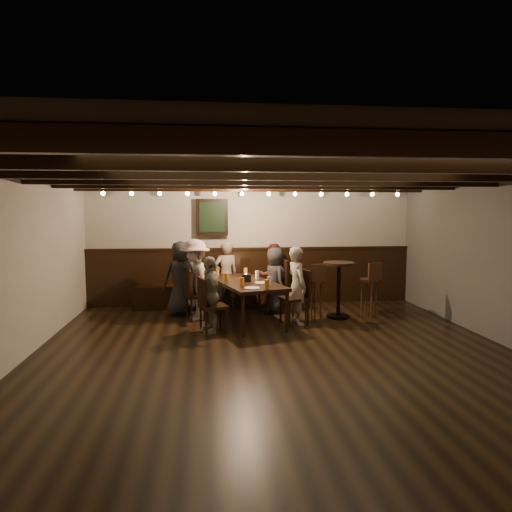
{
  "coord_description": "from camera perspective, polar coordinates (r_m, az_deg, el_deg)",
  "views": [
    {
      "loc": [
        -0.93,
        -5.61,
        1.93
      ],
      "look_at": [
        -0.16,
        1.3,
        1.2
      ],
      "focal_mm": 32.0,
      "sensor_mm": 36.0,
      "label": 1
    }
  ],
  "objects": [
    {
      "name": "person_left_far",
      "position": [
        7.08,
        -5.77,
        -4.84
      ],
      "size": [
        0.47,
        0.75,
        1.2
      ],
      "primitive_type": "imported",
      "rotation": [
        0.0,
        0.0,
        -1.3
      ],
      "color": "gray",
      "rests_on": "floor"
    },
    {
      "name": "plate_far",
      "position": [
        7.5,
        0.75,
        -3.37
      ],
      "size": [
        0.24,
        0.24,
        0.01
      ],
      "primitive_type": "cylinder",
      "color": "white",
      "rests_on": "dining_table"
    },
    {
      "name": "person_bench_left",
      "position": [
        8.32,
        -9.36,
        -2.75
      ],
      "size": [
        0.75,
        0.59,
        1.35
      ],
      "primitive_type": "imported",
      "rotation": [
        0.0,
        0.0,
        3.41
      ],
      "color": "black",
      "rests_on": "floor"
    },
    {
      "name": "pint_e",
      "position": [
        7.21,
        -1.73,
        -3.25
      ],
      "size": [
        0.07,
        0.07,
        0.14
      ],
      "primitive_type": "cylinder",
      "color": "#BF7219",
      "rests_on": "dining_table"
    },
    {
      "name": "pint_g",
      "position": [
        6.99,
        1.34,
        -3.55
      ],
      "size": [
        0.07,
        0.07,
        0.14
      ],
      "primitive_type": "cylinder",
      "color": "#BF7219",
      "rests_on": "dining_table"
    },
    {
      "name": "bar_stool_left",
      "position": [
        7.88,
        7.2,
        -5.43
      ],
      "size": [
        0.33,
        0.35,
        1.0
      ],
      "rotation": [
        0.0,
        0.0,
        0.27
      ],
      "color": "#382112",
      "rests_on": "floor"
    },
    {
      "name": "condiment_caddy",
      "position": [
        7.66,
        -1.22,
        -2.78
      ],
      "size": [
        0.15,
        0.1,
        0.12
      ],
      "primitive_type": "cube",
      "color": "black",
      "rests_on": "dining_table"
    },
    {
      "name": "bar_stool_right",
      "position": [
        8.21,
        13.94,
        -5.09
      ],
      "size": [
        0.34,
        0.35,
        1.0
      ],
      "rotation": [
        0.0,
        0.0,
        0.31
      ],
      "color": "#382112",
      "rests_on": "floor"
    },
    {
      "name": "chair_right_near",
      "position": [
        8.46,
        2.17,
        -5.07
      ],
      "size": [
        0.55,
        0.55,
        0.99
      ],
      "rotation": [
        0.0,
        0.0,
        1.84
      ],
      "color": "black",
      "rests_on": "floor"
    },
    {
      "name": "high_top_table",
      "position": [
        8.15,
        10.3,
        -3.13
      ],
      "size": [
        0.56,
        0.56,
        0.99
      ],
      "color": "black",
      "rests_on": "floor"
    },
    {
      "name": "chair_left_near",
      "position": [
        8.0,
        -7.33,
        -6.0
      ],
      "size": [
        0.49,
        0.49,
        0.88
      ],
      "rotation": [
        0.0,
        0.0,
        -1.3
      ],
      "color": "black",
      "rests_on": "floor"
    },
    {
      "name": "chair_left_far",
      "position": [
        7.16,
        -5.5,
        -7.45
      ],
      "size": [
        0.49,
        0.49,
        0.87
      ],
      "rotation": [
        0.0,
        0.0,
        -1.3
      ],
      "color": "black",
      "rests_on": "floor"
    },
    {
      "name": "room",
      "position": [
        7.89,
        -1.61,
        -0.21
      ],
      "size": [
        7.0,
        7.0,
        7.0
      ],
      "color": "black",
      "rests_on": "ground"
    },
    {
      "name": "person_right_far",
      "position": [
        7.62,
        5.15,
        -3.7
      ],
      "size": [
        0.43,
        0.54,
        1.29
      ],
      "primitive_type": "imported",
      "rotation": [
        0.0,
        0.0,
        1.84
      ],
      "color": "#9F8F87",
      "rests_on": "floor"
    },
    {
      "name": "person_bench_right",
      "position": [
        8.89,
        2.05,
        -2.45
      ],
      "size": [
        0.71,
        0.62,
        1.24
      ],
      "primitive_type": "imported",
      "rotation": [
        0.0,
        0.0,
        3.41
      ],
      "color": "maroon",
      "rests_on": "floor"
    },
    {
      "name": "pint_d",
      "position": [
        8.0,
        0.16,
        -2.34
      ],
      "size": [
        0.07,
        0.07,
        0.14
      ],
      "primitive_type": "cylinder",
      "color": "silver",
      "rests_on": "dining_table"
    },
    {
      "name": "pint_a",
      "position": [
        8.27,
        -4.87,
        -2.08
      ],
      "size": [
        0.07,
        0.07,
        0.14
      ],
      "primitive_type": "cylinder",
      "color": "#BF7219",
      "rests_on": "dining_table"
    },
    {
      "name": "person_right_near",
      "position": [
        8.42,
        2.36,
        -3.03
      ],
      "size": [
        0.53,
        0.67,
        1.21
      ],
      "primitive_type": "imported",
      "rotation": [
        0.0,
        0.0,
        1.84
      ],
      "color": "#2A2A2C",
      "rests_on": "floor"
    },
    {
      "name": "pint_f",
      "position": [
        7.28,
        1.65,
        -3.17
      ],
      "size": [
        0.07,
        0.07,
        0.14
      ],
      "primitive_type": "cylinder",
      "color": "silver",
      "rests_on": "dining_table"
    },
    {
      "name": "chair_right_far",
      "position": [
        7.67,
        4.92,
        -6.43
      ],
      "size": [
        0.51,
        0.51,
        0.91
      ],
      "rotation": [
        0.0,
        0.0,
        1.84
      ],
      "color": "black",
      "rests_on": "floor"
    },
    {
      "name": "candle",
      "position": [
        8.03,
        -1.3,
        -2.63
      ],
      "size": [
        0.05,
        0.05,
        0.05
      ],
      "primitive_type": "cylinder",
      "color": "beige",
      "rests_on": "dining_table"
    },
    {
      "name": "pint_c",
      "position": [
        7.7,
        -3.7,
        -2.67
      ],
      "size": [
        0.07,
        0.07,
        0.14
      ],
      "primitive_type": "cylinder",
      "color": "#BF7219",
      "rests_on": "dining_table"
    },
    {
      "name": "dining_table",
      "position": [
        7.72,
        -1.35,
        -3.59
      ],
      "size": [
        1.3,
        2.02,
        0.7
      ],
      "rotation": [
        0.0,
        0.0,
        0.27
      ],
      "color": "black",
      "rests_on": "floor"
    },
    {
      "name": "plate_near",
      "position": [
        7.02,
        -0.49,
        -4.03
      ],
      "size": [
        0.24,
        0.24,
        0.01
      ],
      "primitive_type": "cylinder",
      "color": "white",
      "rests_on": "dining_table"
    },
    {
      "name": "pint_b",
      "position": [
        8.39,
        -1.31,
        -1.94
      ],
      "size": [
        0.07,
        0.07,
        0.14
      ],
      "primitive_type": "cylinder",
      "color": "#BF7219",
      "rests_on": "dining_table"
    },
    {
      "name": "person_left_near",
      "position": [
        7.92,
        -7.59,
        -2.96
      ],
      "size": [
        0.74,
        1.01,
        1.4
      ],
      "primitive_type": "imported",
      "rotation": [
        0.0,
        0.0,
        -1.3
      ],
      "color": "#B7A49B",
      "rests_on": "floor"
    },
    {
      "name": "person_bench_centre",
      "position": [
        8.7,
        -3.78,
        -2.44
      ],
      "size": [
        0.54,
        0.43,
        1.3
      ],
      "primitive_type": "imported",
      "rotation": [
        0.0,
        0.0,
        3.41
      ],
      "color": "gray",
      "rests_on": "floor"
    }
  ]
}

